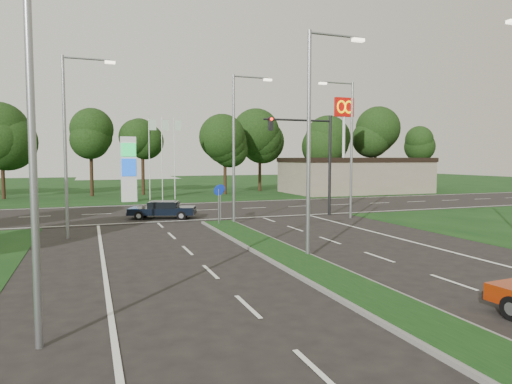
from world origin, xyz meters
name	(u,v)px	position (x,y,z in m)	size (l,w,h in m)	color
ground	(380,304)	(0.00, 0.00, 0.00)	(160.00, 160.00, 0.00)	black
verge_far	(146,187)	(0.00, 55.00, 0.00)	(160.00, 50.00, 0.02)	black
cross_road	(193,211)	(0.00, 24.00, 0.00)	(160.00, 12.00, 0.02)	black
median_kerb	(313,269)	(0.00, 4.00, 0.06)	(2.00, 26.00, 0.12)	slate
commercial_building	(355,176)	(22.00, 36.00, 2.00)	(16.00, 9.00, 4.00)	gray
streetlight_median_near	(313,131)	(1.00, 6.00, 5.08)	(2.53, 0.22, 9.00)	gray
streetlight_median_far	(237,141)	(1.00, 16.00, 5.08)	(2.53, 0.22, 9.00)	gray
streetlight_left_near	(42,105)	(-8.30, 0.00, 5.08)	(2.53, 0.22, 9.00)	gray
streetlight_left_far	(69,136)	(-8.30, 14.00, 5.08)	(2.53, 0.22, 9.00)	gray
streetlight_right_far	(349,142)	(8.80, 16.00, 5.08)	(2.53, 0.22, 9.00)	gray
traffic_signal	(313,149)	(7.19, 18.00, 4.65)	(5.10, 0.42, 7.00)	black
median_signs	(219,196)	(0.00, 16.40, 1.71)	(1.16, 1.76, 2.38)	gray
gas_pylon	(131,167)	(-3.79, 33.05, 3.20)	(5.80, 1.26, 8.00)	silver
mcdonalds_sign	(344,121)	(18.00, 31.97, 7.99)	(2.20, 0.47, 10.40)	silver
treeline_far	(162,132)	(0.10, 39.93, 6.83)	(6.00, 6.00, 9.90)	black
navy_sedan	(163,209)	(-2.90, 19.99, 0.63)	(4.59, 3.02, 1.17)	black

